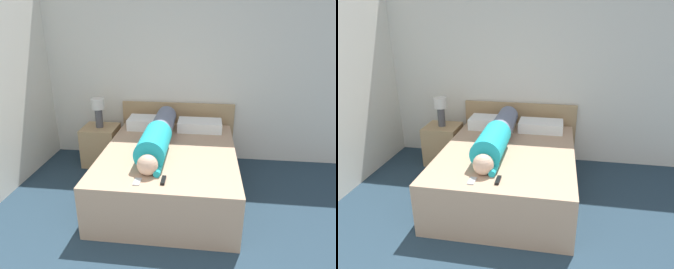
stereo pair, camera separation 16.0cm
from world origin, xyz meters
The scene contains 10 objects.
wall_back centered at (0.00, 3.89, 1.30)m, with size 5.40×0.06×2.60m.
bed centered at (-0.15, 2.77, 0.29)m, with size 1.54×1.92×0.58m.
headboard centered at (-0.15, 3.82, 0.43)m, with size 1.66×0.04×0.87m.
nightstand centered at (-1.24, 3.47, 0.28)m, with size 0.49×0.46×0.57m.
table_lamp centered at (-1.24, 3.47, 0.84)m, with size 0.19×0.19×0.42m.
person_lying centered at (-0.30, 2.84, 0.72)m, with size 0.32×1.63×0.32m.
pillow_near_headboard centered at (-0.49, 3.49, 0.65)m, with size 0.63×0.34×0.15m.
pillow_second centered at (0.18, 3.49, 0.65)m, with size 0.59×0.34×0.14m.
tv_remote centered at (-0.13, 2.04, 0.59)m, with size 0.04×0.15×0.02m.
cell_phone centered at (-0.37, 1.99, 0.58)m, with size 0.06×0.13×0.01m.
Camera 2 is at (0.38, -0.40, 2.02)m, focal length 32.00 mm.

